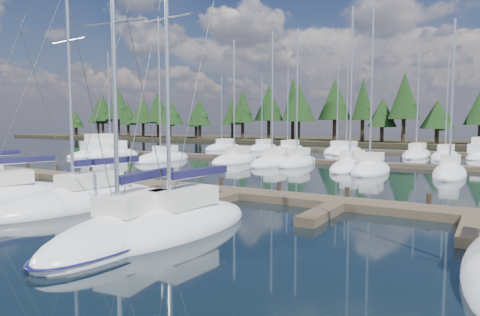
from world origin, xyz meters
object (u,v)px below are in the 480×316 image
Objects in this scene: front_sailboat_4 at (126,232)px; motor_yacht_left at (104,152)px; main_dock at (155,187)px; front_sailboat_3 at (83,201)px; front_sailboat_5 at (177,225)px.

front_sailboat_4 reaches higher than motor_yacht_left.
main_dock is 6.09m from front_sailboat_3.
main_dock is 11.01m from front_sailboat_5.
main_dock is 29.57m from motor_yacht_left.
main_dock is 2.92× the size of front_sailboat_3.
main_dock is at bearing 136.59° from front_sailboat_5.
front_sailboat_4 is at bearing -40.44° from motor_yacht_left.
motor_yacht_left is (-31.20, 26.58, 0.24)m from front_sailboat_4.
motor_yacht_left is at bearing 139.56° from front_sailboat_4.
front_sailboat_5 is (7.42, -1.50, 0.01)m from front_sailboat_3.
front_sailboat_4 is 1.40× the size of motor_yacht_left.
main_dock is at bearing 95.46° from front_sailboat_3.
front_sailboat_3 is (0.58, -6.07, 0.08)m from main_dock.
front_sailboat_5 reaches higher than motor_yacht_left.
front_sailboat_4 is 2.07m from front_sailboat_5.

